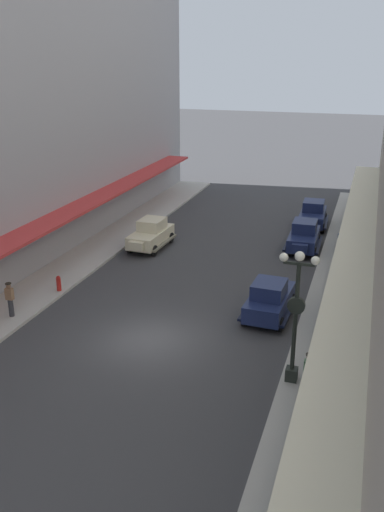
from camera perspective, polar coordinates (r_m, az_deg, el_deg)
name	(u,v)px	position (r m, az deg, el deg)	size (l,w,h in m)	color
ground_plane	(150,339)	(24.83, -4.34, -8.44)	(200.00, 200.00, 0.00)	#38383A
sidewalk_left	(3,314)	(28.26, -18.64, -5.65)	(3.00, 60.00, 0.15)	#A8A59E
sidewalk_right	(324,366)	(23.31, 13.32, -10.81)	(3.00, 60.00, 0.15)	#A8A59E
parked_car_0	(151,233)	(35.81, -4.20, 2.31)	(2.27, 4.31, 1.84)	beige
parked_car_1	(313,214)	(41.03, 12.18, 4.21)	(2.25, 4.30, 1.84)	#19234C
parked_car_2	(304,235)	(36.00, 11.30, 2.06)	(2.21, 4.29, 1.84)	#19234C
parked_car_3	(270,298)	(26.63, 7.90, -4.26)	(2.29, 4.31, 1.84)	#19234C
lamp_post_with_clock	(296,312)	(20.68, 10.51, -5.61)	(1.42, 0.44, 5.16)	black
fire_hydrant	(59,283)	(29.84, -13.40, -2.70)	(0.24, 0.24, 0.82)	#B21E19
pedestrian_0	(362,226)	(38.73, 16.89, 2.92)	(0.36, 0.24, 1.64)	#4C4238
pedestrian_1	(346,243)	(35.05, 15.39, 1.30)	(0.36, 0.24, 1.64)	#4C4238
pedestrian_2	(308,374)	(20.84, 11.74, -11.67)	(0.36, 0.28, 1.67)	slate
pedestrian_3	(10,299)	(27.45, -18.01, -4.19)	(0.36, 0.28, 1.67)	#2D2D33
pedestrian_4	(340,243)	(34.96, 14.84, 1.30)	(0.36, 0.24, 1.64)	#2D2D33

